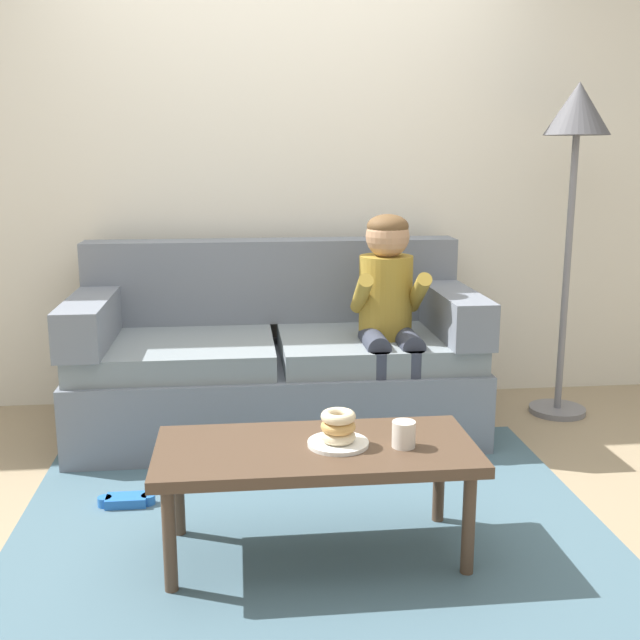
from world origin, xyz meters
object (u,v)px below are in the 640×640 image
object	(u,v)px
donut	(338,436)
mug	(404,434)
toy_controller	(127,502)
person_child	(389,306)
floor_lamp	(576,145)
coffee_table	(316,458)
couch	(276,363)

from	to	relation	value
donut	mug	distance (m)	0.22
toy_controller	person_child	bearing A→B (deg)	39.15
person_child	toy_controller	xyz separation A→B (m)	(-1.18, -0.64, -0.65)
mug	floor_lamp	distance (m)	2.06
coffee_table	donut	xyz separation A→B (m)	(0.08, -0.01, 0.08)
donut	floor_lamp	xyz separation A→B (m)	(1.39, 1.36, 0.98)
coffee_table	mug	size ratio (longest dim) A/B	12.16
couch	donut	xyz separation A→B (m)	(0.14, -1.30, 0.10)
couch	toy_controller	size ratio (longest dim) A/B	8.70
mug	toy_controller	xyz separation A→B (m)	(-1.01, 0.49, -0.43)
coffee_table	floor_lamp	xyz separation A→B (m)	(1.46, 1.36, 1.06)
coffee_table	toy_controller	distance (m)	0.91
coffee_table	couch	bearing A→B (deg)	93.06
couch	person_child	distance (m)	0.66
floor_lamp	toy_controller	bearing A→B (deg)	-157.25
coffee_table	donut	distance (m)	0.11
couch	floor_lamp	size ratio (longest dim) A/B	1.13
couch	person_child	xyz separation A→B (m)	(0.53, -0.21, 0.33)
coffee_table	person_child	size ratio (longest dim) A/B	0.99
person_child	mug	size ratio (longest dim) A/B	12.24
mug	floor_lamp	xyz separation A→B (m)	(1.17, 1.40, 0.97)
donut	mug	xyz separation A→B (m)	(0.22, -0.04, 0.01)
toy_controller	mug	bearing A→B (deg)	-15.26
donut	floor_lamp	bearing A→B (deg)	44.46
couch	mug	bearing A→B (deg)	-74.79
couch	coffee_table	size ratio (longest dim) A/B	1.80
person_child	couch	bearing A→B (deg)	158.81
person_child	donut	world-z (taller)	person_child
mug	donut	bearing A→B (deg)	170.27
toy_controller	floor_lamp	bearing A→B (deg)	33.21
floor_lamp	couch	bearing A→B (deg)	-177.67
person_child	toy_controller	size ratio (longest dim) A/B	4.87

